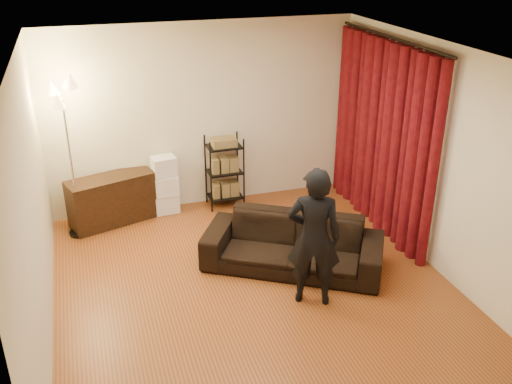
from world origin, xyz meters
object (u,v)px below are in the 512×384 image
object	(u,v)px
sofa	(293,244)
media_cabinet	(112,200)
floor_lamp	(71,161)
wire_shelf	(225,172)
storage_boxes	(165,185)
person	(314,237)

from	to	relation	value
sofa	media_cabinet	bearing A→B (deg)	167.66
media_cabinet	floor_lamp	distance (m)	0.89
media_cabinet	wire_shelf	bearing A→B (deg)	-15.81
sofa	wire_shelf	size ratio (longest dim) A/B	1.97
storage_boxes	floor_lamp	size ratio (longest dim) A/B	0.41
media_cabinet	floor_lamp	size ratio (longest dim) A/B	0.56
person	media_cabinet	world-z (taller)	person
media_cabinet	floor_lamp	bearing A→B (deg)	-173.10
sofa	storage_boxes	bearing A→B (deg)	153.00
person	wire_shelf	size ratio (longest dim) A/B	1.48
sofa	person	size ratio (longest dim) A/B	1.34
media_cabinet	wire_shelf	distance (m)	1.67
person	media_cabinet	bearing A→B (deg)	-29.16
sofa	media_cabinet	xyz separation A→B (m)	(-2.00, 1.90, 0.03)
sofa	storage_boxes	distance (m)	2.33
sofa	media_cabinet	distance (m)	2.75
media_cabinet	wire_shelf	world-z (taller)	wire_shelf
sofa	storage_boxes	world-z (taller)	storage_boxes
media_cabinet	storage_boxes	xyz separation A→B (m)	(0.77, 0.08, 0.09)
sofa	floor_lamp	distance (m)	3.08
wire_shelf	floor_lamp	distance (m)	2.20
media_cabinet	storage_boxes	world-z (taller)	storage_boxes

